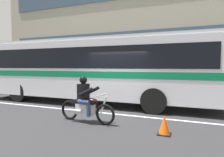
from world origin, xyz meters
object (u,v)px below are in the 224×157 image
fire_hydrant (122,87)px  motorcycle_with_rider (86,103)px  transit_bus (92,66)px  traffic_cone (164,125)px

fire_hydrant → motorcycle_with_rider: bearing=-81.3°
transit_bus → fire_hydrant: (0.52, 3.15, -1.37)m
transit_bus → motorcycle_with_rider: transit_bus is taller
motorcycle_with_rider → traffic_cone: 2.67m
fire_hydrant → traffic_cone: fire_hydrant is taller
transit_bus → motorcycle_with_rider: size_ratio=5.78×
transit_bus → traffic_cone: (4.13, -3.47, -1.63)m
motorcycle_with_rider → traffic_cone: bearing=-5.2°
fire_hydrant → transit_bus: bearing=-99.4°
transit_bus → fire_hydrant: size_ratio=16.50×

